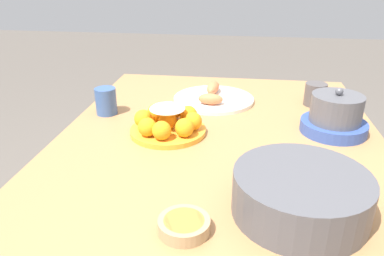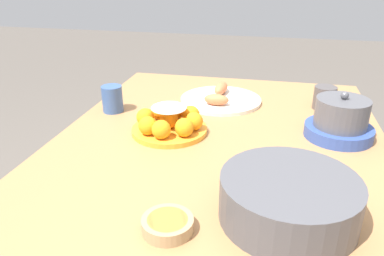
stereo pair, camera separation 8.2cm
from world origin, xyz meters
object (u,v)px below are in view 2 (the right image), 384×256
object	(u,v)px
sauce_bowl	(168,224)
seafood_platter	(220,98)
serving_bowl	(289,197)
cup_far	(325,98)
cake_plate	(170,122)
warming_pot	(340,121)
dining_table	(216,175)
cup_near	(112,99)

from	to	relation	value
sauce_bowl	seafood_platter	world-z (taller)	seafood_platter
serving_bowl	cup_far	size ratio (longest dim) A/B	3.46
cake_plate	seafood_platter	bearing A→B (deg)	159.60
seafood_platter	warming_pot	world-z (taller)	warming_pot
seafood_platter	cup_far	bearing A→B (deg)	91.39
dining_table	cake_plate	size ratio (longest dim) A/B	5.94
seafood_platter	cup_far	world-z (taller)	cup_far
cup_far	serving_bowl	bearing A→B (deg)	-11.52
seafood_platter	warming_pot	bearing A→B (deg)	59.61
dining_table	sauce_bowl	world-z (taller)	sauce_bowl
seafood_platter	cup_far	xyz separation A→B (m)	(-0.01, 0.38, 0.03)
cake_plate	seafood_platter	distance (m)	0.34
dining_table	warming_pot	size ratio (longest dim) A/B	6.92
dining_table	serving_bowl	bearing A→B (deg)	34.34
cup_near	serving_bowl	bearing A→B (deg)	50.70
cup_far	cup_near	bearing A→B (deg)	-75.69
cup_near	warming_pot	bearing A→B (deg)	85.94
dining_table	cup_far	size ratio (longest dim) A/B	17.00
seafood_platter	serving_bowl	bearing A→B (deg)	19.65
sauce_bowl	cup_far	xyz separation A→B (m)	(-0.78, 0.38, 0.03)
seafood_platter	cup_near	xyz separation A→B (m)	(0.18, -0.37, 0.03)
dining_table	serving_bowl	distance (m)	0.38
serving_bowl	sauce_bowl	size ratio (longest dim) A/B	2.73
dining_table	cup_far	xyz separation A→B (m)	(-0.40, 0.34, 0.13)
cake_plate	sauce_bowl	bearing A→B (deg)	14.87
serving_bowl	seafood_platter	bearing A→B (deg)	-160.35
sauce_bowl	cup_near	world-z (taller)	cup_near
sauce_bowl	cup_near	size ratio (longest dim) A/B	1.13
dining_table	serving_bowl	world-z (taller)	serving_bowl
seafood_platter	cup_far	distance (m)	0.38
sauce_bowl	seafood_platter	bearing A→B (deg)	-179.58
serving_bowl	warming_pot	size ratio (longest dim) A/B	1.41
cup_near	cup_far	distance (m)	0.77
warming_pot	sauce_bowl	bearing A→B (deg)	-36.48
cake_plate	serving_bowl	size ratio (longest dim) A/B	0.83
sauce_bowl	dining_table	bearing A→B (deg)	173.79
cup_far	warming_pot	bearing A→B (deg)	4.62
cup_near	cup_far	world-z (taller)	cup_near
warming_pot	serving_bowl	bearing A→B (deg)	-19.87
dining_table	warming_pot	distance (m)	0.42
serving_bowl	cup_near	distance (m)	0.79
serving_bowl	dining_table	bearing A→B (deg)	-145.66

